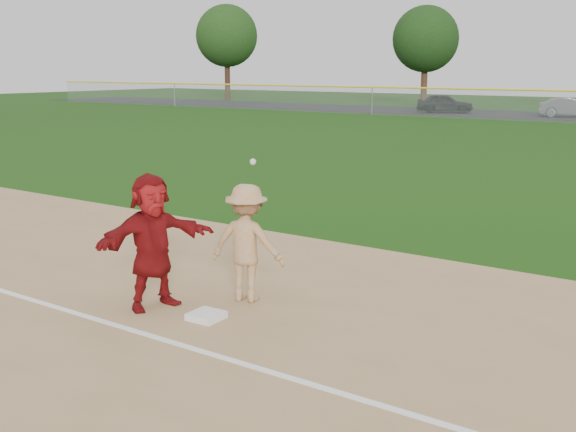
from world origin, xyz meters
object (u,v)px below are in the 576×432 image
Objects in this scene: car_left at (445,103)px; car_mid at (570,107)px; first_base at (206,316)px; base_runner at (152,241)px.

car_left is 9.07m from car_mid.
base_runner is (-0.98, -0.04, 0.94)m from first_base.
first_base is at bearing -70.61° from base_runner.
car_left is at bearing 109.71° from first_base.
base_runner is 0.48× the size of car_mid.
car_mid is (9.05, 0.54, -0.04)m from car_left.
base_runner is 0.47× the size of car_left.
car_left reaches higher than car_mid.
car_mid is at bearing 24.76° from base_runner.
car_left is (-15.16, 45.08, -0.28)m from base_runner.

